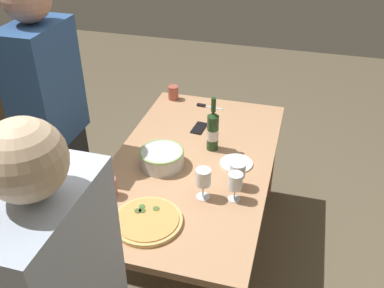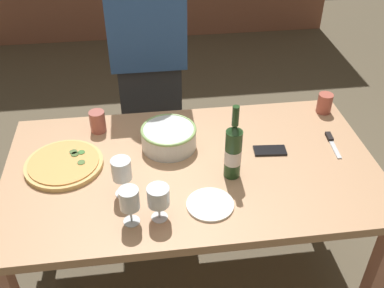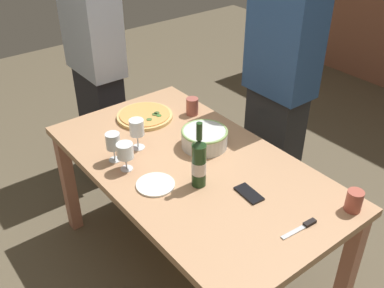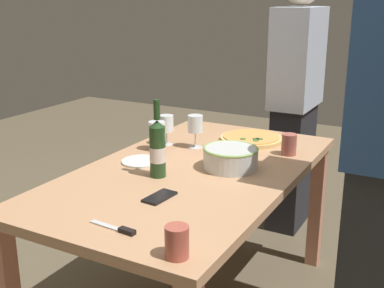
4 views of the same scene
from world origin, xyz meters
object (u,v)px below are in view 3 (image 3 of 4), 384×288
object	(u,v)px
wine_bottle	(199,162)
wine_glass_by_bottle	(125,152)
cup_ceramic	(354,201)
person_guest_left	(279,86)
pizza	(145,116)
pizza_knife	(303,227)
side_plate	(155,185)
serving_bowl	(204,138)
cup_amber	(192,106)
cell_phone	(249,194)
wine_glass_near_pizza	(113,143)
wine_glass_far_left	(137,129)
person_host	(96,68)
dining_table	(192,178)

from	to	relation	value
wine_bottle	wine_glass_by_bottle	size ratio (longest dim) A/B	2.28
cup_ceramic	person_guest_left	world-z (taller)	person_guest_left
pizza	pizza_knife	distance (m)	1.20
side_plate	serving_bowl	bearing A→B (deg)	107.06
pizza	cup_amber	bearing A→B (deg)	61.27
serving_bowl	wine_glass_by_bottle	size ratio (longest dim) A/B	1.69
cell_phone	wine_glass_near_pizza	bearing A→B (deg)	124.16
cup_amber	side_plate	size ratio (longest dim) A/B	0.56
pizza	wine_glass_far_left	xyz separation A→B (m)	(0.25, -0.21, 0.10)
cup_ceramic	side_plate	world-z (taller)	cup_ceramic
pizza_knife	cup_ceramic	bearing A→B (deg)	77.47
wine_glass_far_left	serving_bowl	bearing A→B (deg)	54.58
person_host	wine_glass_near_pizza	bearing A→B (deg)	-18.12
serving_bowl	cup_amber	world-z (taller)	cup_amber
dining_table	wine_glass_far_left	xyz separation A→B (m)	(-0.29, -0.14, 0.21)
dining_table	wine_bottle	xyz separation A→B (m)	(0.16, -0.08, 0.22)
person_host	pizza_knife	bearing A→B (deg)	4.14
wine_glass_near_pizza	person_host	world-z (taller)	person_host
wine_glass_far_left	cup_amber	world-z (taller)	wine_glass_far_left
serving_bowl	person_host	distance (m)	1.12
wine_bottle	side_plate	size ratio (longest dim) A/B	1.82
wine_bottle	side_plate	xyz separation A→B (m)	(-0.12, -0.17, -0.12)
wine_glass_far_left	cell_phone	world-z (taller)	wine_glass_far_left
cell_phone	side_plate	bearing A→B (deg)	138.30
dining_table	wine_glass_far_left	bearing A→B (deg)	-154.50
pizza_knife	wine_bottle	bearing A→B (deg)	-162.16
dining_table	pizza_knife	xyz separation A→B (m)	(0.66, 0.08, 0.10)
pizza_knife	cup_amber	bearing A→B (deg)	167.32
person_host	cup_amber	bearing A→B (deg)	20.11
wine_bottle	wine_glass_far_left	xyz separation A→B (m)	(-0.45, -0.06, -0.01)
serving_bowl	person_host	xyz separation A→B (m)	(-1.12, -0.05, 0.03)
pizza_knife	serving_bowl	bearing A→B (deg)	174.53
serving_bowl	wine_glass_by_bottle	world-z (taller)	wine_glass_by_bottle
wine_glass_far_left	dining_table	bearing A→B (deg)	25.50
wine_bottle	cell_phone	distance (m)	0.27
cup_amber	cell_phone	world-z (taller)	cup_amber
pizza	wine_bottle	bearing A→B (deg)	-12.00
serving_bowl	side_plate	world-z (taller)	serving_bowl
pizza	serving_bowl	size ratio (longest dim) A/B	1.33
wine_bottle	cell_phone	world-z (taller)	wine_bottle
pizza_knife	dining_table	bearing A→B (deg)	-173.11
pizza	wine_glass_by_bottle	distance (m)	0.53
serving_bowl	side_plate	xyz separation A→B (m)	(0.12, -0.40, -0.05)
wine_glass_far_left	wine_bottle	bearing A→B (deg)	7.26
wine_glass_near_pizza	person_guest_left	size ratio (longest dim) A/B	0.09
wine_bottle	pizza	bearing A→B (deg)	168.00
serving_bowl	wine_glass_far_left	xyz separation A→B (m)	(-0.21, -0.29, 0.06)
pizza	cup_amber	world-z (taller)	cup_amber
dining_table	cup_ceramic	world-z (taller)	cup_ceramic
wine_bottle	pizza_knife	xyz separation A→B (m)	(0.50, 0.16, -0.12)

